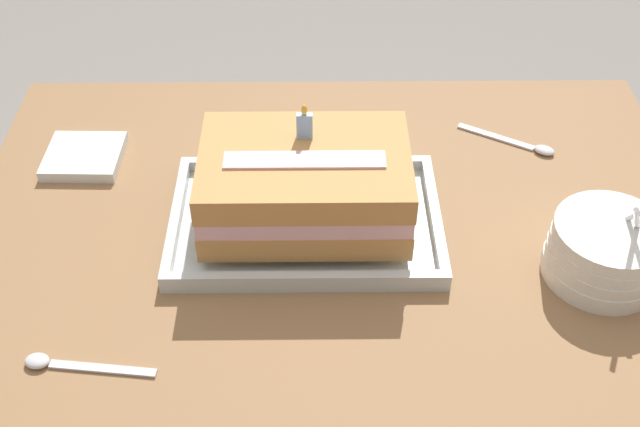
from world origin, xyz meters
The scene contains 7 objects.
dining_table centered at (0.00, 0.00, 0.62)m, with size 0.93×0.70×0.75m.
foil_tray centered at (-0.04, 0.02, 0.76)m, with size 0.33×0.22×0.02m.
birthday_cake centered at (-0.04, 0.02, 0.82)m, with size 0.25×0.17×0.14m.
bowl_stack centered at (0.31, -0.06, 0.79)m, with size 0.14×0.14×0.13m.
serving_spoon_near_tray centered at (-0.29, -0.19, 0.76)m, with size 0.14×0.03×0.01m.
serving_spoon_by_bowls centered at (0.27, 0.18, 0.76)m, with size 0.13×0.08×0.01m.
napkin_pile centered at (-0.34, 0.15, 0.76)m, with size 0.10×0.10×0.02m.
Camera 1 is at (-0.02, -0.71, 1.43)m, focal length 44.82 mm.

